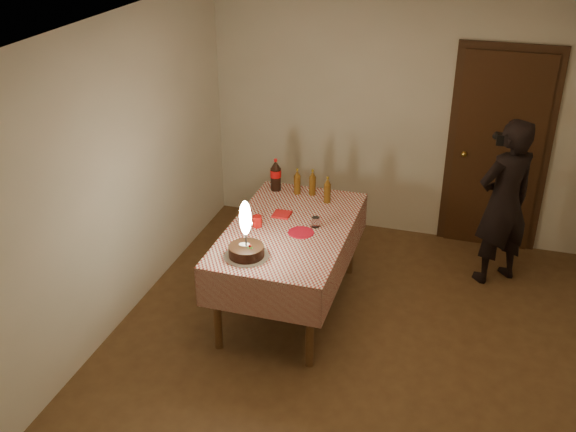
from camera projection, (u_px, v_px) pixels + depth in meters
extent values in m
cube|color=brown|center=(348.00, 351.00, 5.58)|extent=(4.00, 4.50, 0.01)
cube|color=silver|center=(400.00, 117.00, 6.90)|extent=(4.00, 0.04, 2.60)
cube|color=silver|center=(252.00, 421.00, 3.07)|extent=(4.00, 0.04, 2.60)
cube|color=silver|center=(115.00, 179.00, 5.51)|extent=(0.04, 4.50, 2.60)
cube|color=silver|center=(364.00, 33.00, 4.40)|extent=(4.00, 4.50, 0.04)
cube|color=#472814|center=(497.00, 154.00, 6.74)|extent=(0.85, 0.05, 2.05)
sphere|color=#B28C33|center=(464.00, 154.00, 6.79)|extent=(0.06, 0.06, 0.06)
cube|color=brown|center=(290.00, 230.00, 5.80)|extent=(0.90, 1.60, 0.04)
cylinder|color=brown|center=(217.00, 309.00, 5.45)|extent=(0.07, 0.07, 0.77)
cylinder|color=brown|center=(310.00, 326.00, 5.25)|extent=(0.07, 0.07, 0.77)
cylinder|color=brown|center=(274.00, 227.00, 6.71)|extent=(0.07, 0.07, 0.77)
cylinder|color=brown|center=(350.00, 238.00, 6.51)|extent=(0.07, 0.07, 0.77)
cube|color=beige|center=(290.00, 228.00, 5.78)|extent=(1.02, 1.72, 0.01)
cube|color=beige|center=(257.00, 298.00, 5.14)|extent=(1.02, 0.01, 0.34)
cube|color=beige|center=(315.00, 205.00, 6.59)|extent=(1.02, 0.01, 0.34)
cube|color=beige|center=(236.00, 237.00, 5.99)|extent=(0.01, 1.72, 0.34)
cube|color=beige|center=(346.00, 254.00, 5.73)|extent=(0.01, 1.72, 0.34)
cylinder|color=white|center=(247.00, 256.00, 5.34)|extent=(0.35, 0.35, 0.01)
cylinder|color=black|center=(246.00, 251.00, 5.32)|extent=(0.28, 0.28, 0.09)
cylinder|color=white|center=(245.00, 245.00, 5.32)|extent=(0.07, 0.07, 0.00)
sphere|color=red|center=(250.00, 246.00, 5.28)|extent=(0.02, 0.02, 0.02)
cube|color=#19721E|center=(251.00, 248.00, 5.27)|extent=(0.02, 0.01, 0.00)
cube|color=#19721E|center=(248.00, 248.00, 5.27)|extent=(0.01, 0.02, 0.00)
cylinder|color=#262628|center=(246.00, 239.00, 5.28)|extent=(0.01, 0.01, 0.12)
ellipsoid|color=#FFF2BF|center=(245.00, 218.00, 5.19)|extent=(0.09, 0.09, 0.29)
sphere|color=white|center=(246.00, 230.00, 5.24)|extent=(0.04, 0.04, 0.04)
cylinder|color=red|center=(301.00, 233.00, 5.69)|extent=(0.22, 0.22, 0.01)
cylinder|color=#B50E0C|center=(257.00, 221.00, 5.77)|extent=(0.08, 0.08, 0.10)
cylinder|color=silver|center=(316.00, 222.00, 5.77)|extent=(0.07, 0.07, 0.09)
cube|color=red|center=(282.00, 214.00, 5.98)|extent=(0.15, 0.15, 0.02)
cylinder|color=black|center=(276.00, 179.00, 6.42)|extent=(0.10, 0.10, 0.22)
cylinder|color=red|center=(276.00, 173.00, 6.39)|extent=(0.10, 0.10, 0.07)
cone|color=black|center=(276.00, 165.00, 6.35)|extent=(0.10, 0.10, 0.08)
cylinder|color=red|center=(276.00, 160.00, 6.33)|extent=(0.03, 0.03, 0.02)
cylinder|color=#613B10|center=(297.00, 185.00, 6.35)|extent=(0.06, 0.06, 0.18)
cone|color=#613B10|center=(297.00, 173.00, 6.29)|extent=(0.06, 0.06, 0.06)
cylinder|color=olive|center=(297.00, 170.00, 6.28)|extent=(0.02, 0.02, 0.02)
cylinder|color=#613B10|center=(327.00, 193.00, 6.18)|extent=(0.06, 0.06, 0.18)
cone|color=#613B10|center=(328.00, 181.00, 6.13)|extent=(0.06, 0.06, 0.06)
cylinder|color=olive|center=(328.00, 178.00, 6.11)|extent=(0.02, 0.02, 0.02)
cylinder|color=#613B10|center=(312.00, 186.00, 6.33)|extent=(0.06, 0.06, 0.18)
cone|color=#613B10|center=(313.00, 174.00, 6.27)|extent=(0.06, 0.06, 0.06)
cylinder|color=olive|center=(313.00, 171.00, 6.26)|extent=(0.02, 0.02, 0.02)
imported|color=black|center=(504.00, 203.00, 6.22)|extent=(0.71, 0.68, 1.63)
cube|color=black|center=(504.00, 139.00, 6.06)|extent=(0.16, 0.15, 0.10)
cylinder|color=black|center=(499.00, 137.00, 6.13)|extent=(0.11, 0.11, 0.08)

